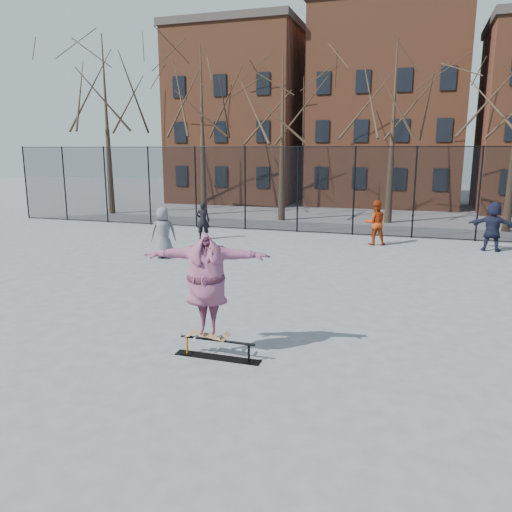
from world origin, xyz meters
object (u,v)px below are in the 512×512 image
(bystander_grey, at_px, (163,233))
(bystander_black, at_px, (203,221))
(skate_rail, at_px, (217,350))
(bystander_navy, at_px, (493,226))
(skateboard, at_px, (208,336))
(bystander_red, at_px, (375,223))
(skater, at_px, (207,285))

(bystander_grey, height_order, bystander_black, bystander_grey)
(skate_rail, distance_m, bystander_grey, 9.26)
(bystander_black, distance_m, bystander_navy, 11.67)
(skateboard, relative_size, bystander_navy, 0.40)
(skateboard, bearing_deg, bystander_red, 80.79)
(skateboard, distance_m, bystander_navy, 14.16)
(skater, height_order, bystander_navy, skater)
(skate_rail, height_order, bystander_red, bystander_red)
(bystander_grey, xyz_separation_m, bystander_red, (7.03, 4.90, -0.01))
(bystander_grey, bearing_deg, bystander_navy, 172.35)
(bystander_red, bearing_deg, bystander_navy, 164.61)
(skate_rail, height_order, bystander_navy, bystander_navy)
(bystander_navy, bearing_deg, skater, 73.38)
(skater, xyz_separation_m, bystander_red, (2.03, 12.54, -0.50))
(skate_rail, xyz_separation_m, skateboard, (-0.19, -0.00, 0.27))
(skate_rail, height_order, bystander_grey, bystander_grey)
(bystander_navy, bearing_deg, bystander_black, 15.42)
(bystander_black, xyz_separation_m, bystander_red, (7.23, 0.96, 0.09))
(skateboard, distance_m, bystander_red, 12.71)
(skater, relative_size, bystander_navy, 1.22)
(skate_rail, bearing_deg, bystander_red, 81.62)
(skate_rail, distance_m, bystander_navy, 14.09)
(skater, bearing_deg, bystander_grey, 108.40)
(bystander_black, relative_size, bystander_red, 0.90)
(bystander_black, distance_m, bystander_red, 7.30)
(skateboard, relative_size, skater, 0.33)
(bystander_grey, distance_m, bystander_navy, 12.46)
(skate_rail, bearing_deg, bystander_black, 114.93)
(bystander_grey, height_order, bystander_navy, bystander_navy)
(skateboard, xyz_separation_m, bystander_navy, (6.42, 12.61, 0.54))
(bystander_red, bearing_deg, bystander_black, -8.75)
(skate_rail, bearing_deg, bystander_navy, 63.67)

